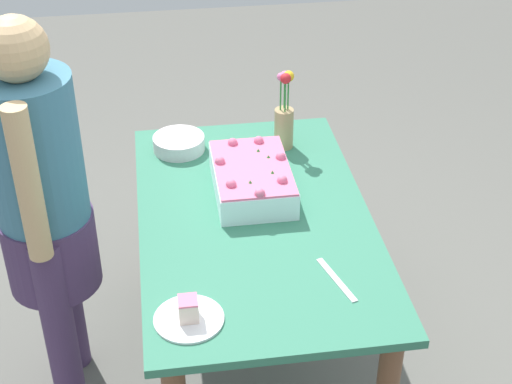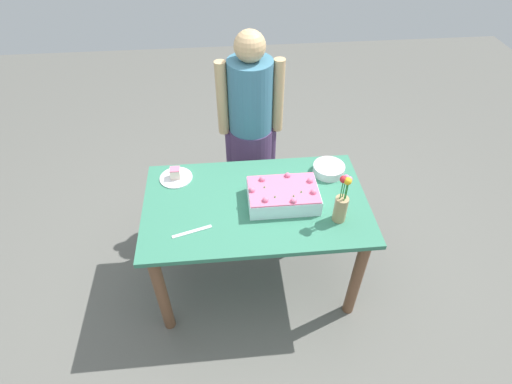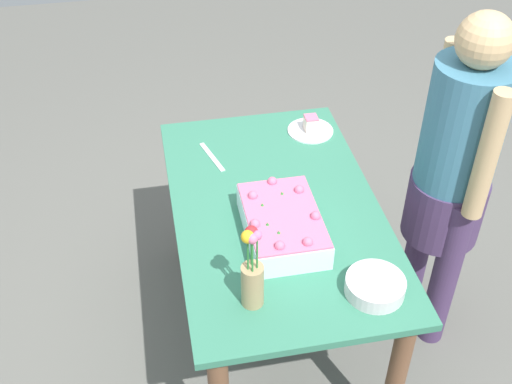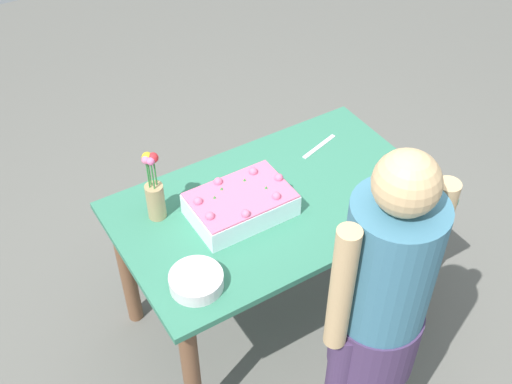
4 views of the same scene
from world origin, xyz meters
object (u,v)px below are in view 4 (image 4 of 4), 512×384
(sheet_cake, at_px, (241,204))
(serving_plate_with_slice, at_px, (405,193))
(fruit_bowl, at_px, (196,281))
(cake_knife, at_px, (319,146))
(person_standing, at_px, (381,302))
(flower_vase, at_px, (155,193))

(sheet_cake, bearing_deg, serving_plate_with_slice, -23.31)
(sheet_cake, height_order, fruit_bowl, sheet_cake)
(serving_plate_with_slice, height_order, fruit_bowl, serving_plate_with_slice)
(serving_plate_with_slice, xyz_separation_m, cake_knife, (-0.11, 0.46, -0.02))
(sheet_cake, distance_m, person_standing, 0.72)
(sheet_cake, height_order, person_standing, person_standing)
(cake_knife, relative_size, person_standing, 0.15)
(serving_plate_with_slice, height_order, person_standing, person_standing)
(person_standing, bearing_deg, cake_knife, -23.98)
(serving_plate_with_slice, height_order, flower_vase, flower_vase)
(cake_knife, distance_m, fruit_bowl, 0.96)
(serving_plate_with_slice, xyz_separation_m, flower_vase, (-0.93, 0.44, 0.10))
(cake_knife, height_order, fruit_bowl, fruit_bowl)
(flower_vase, distance_m, fruit_bowl, 0.42)
(sheet_cake, relative_size, fruit_bowl, 2.04)
(flower_vase, height_order, fruit_bowl, flower_vase)
(serving_plate_with_slice, xyz_separation_m, person_standing, (-0.51, -0.43, 0.09))
(flower_vase, bearing_deg, serving_plate_with_slice, -25.35)
(sheet_cake, distance_m, flower_vase, 0.35)
(serving_plate_with_slice, distance_m, fruit_bowl, 0.97)
(serving_plate_with_slice, relative_size, cake_knife, 0.92)
(sheet_cake, relative_size, serving_plate_with_slice, 1.99)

